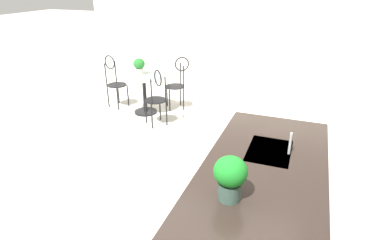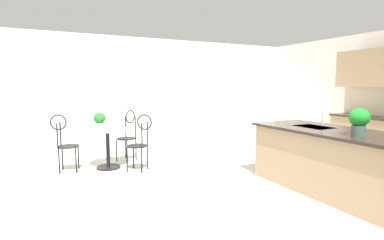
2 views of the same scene
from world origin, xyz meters
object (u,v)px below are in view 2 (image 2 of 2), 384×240
object	(u,v)px
bistro_table	(108,145)
potted_plant_on_table	(100,120)
potted_plant_counter_near	(359,120)
chair_near_window	(65,140)
chair_by_island	(140,140)
chair_toward_desk	(128,133)

from	to	relation	value
bistro_table	potted_plant_on_table	distance (m)	0.49
potted_plant_counter_near	potted_plant_on_table	bearing A→B (deg)	-141.89
potted_plant_counter_near	chair_near_window	bearing A→B (deg)	-136.31
chair_by_island	bistro_table	bearing A→B (deg)	-132.98
bistro_table	chair_by_island	bearing A→B (deg)	47.02
chair_by_island	chair_toward_desk	size ratio (longest dim) A/B	1.00
chair_near_window	potted_plant_counter_near	distance (m)	4.69
chair_near_window	potted_plant_on_table	size ratio (longest dim) A/B	3.38
bistro_table	potted_plant_on_table	bearing A→B (deg)	-121.11
chair_by_island	chair_toward_desk	distance (m)	0.91
chair_near_window	potted_plant_counter_near	xyz separation A→B (m)	(3.37, 3.22, 0.55)
bistro_table	potted_plant_counter_near	world-z (taller)	potted_plant_counter_near
chair_by_island	chair_toward_desk	world-z (taller)	same
potted_plant_counter_near	bistro_table	bearing A→B (deg)	-142.59
bistro_table	chair_by_island	distance (m)	0.68
chair_near_window	bistro_table	bearing A→B (deg)	80.76
bistro_table	chair_by_island	xyz separation A→B (m)	(0.45, 0.49, 0.13)
chair_toward_desk	potted_plant_on_table	bearing A→B (deg)	-58.27
potted_plant_counter_near	chair_by_island	bearing A→B (deg)	-144.43
chair_near_window	chair_toward_desk	distance (m)	1.28
chair_toward_desk	potted_plant_on_table	xyz separation A→B (m)	(0.38, -0.62, 0.34)
chair_toward_desk	potted_plant_on_table	world-z (taller)	potted_plant_on_table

